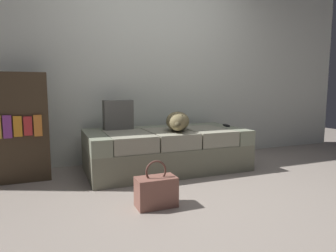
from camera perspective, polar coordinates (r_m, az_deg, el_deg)
ground_plane at (r=2.58m, az=8.71°, el=-14.11°), size 10.00×10.00×0.00m
back_wall at (r=3.97m, az=-3.68°, el=13.87°), size 6.40×0.10×2.80m
couch at (r=3.44m, az=-0.32°, el=-4.63°), size 1.82×0.89×0.47m
dog_tan at (r=3.31m, az=1.89°, el=0.92°), size 0.43×0.60×0.21m
tv_remote at (r=3.79m, az=11.23°, el=0.11°), size 0.08×0.16×0.02m
throw_pillow at (r=3.47m, az=-9.63°, el=2.14°), size 0.35×0.14×0.34m
handbag at (r=2.40m, az=-2.32°, el=-12.49°), size 0.32×0.18×0.38m
bookshelf at (r=3.35m, az=-26.84°, el=-0.19°), size 0.56×0.30×1.10m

